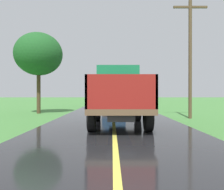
{
  "coord_description": "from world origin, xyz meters",
  "views": [
    {
      "loc": [
        -0.09,
        0.36,
        1.46
      ],
      "look_at": [
        -0.02,
        13.91,
        1.4
      ],
      "focal_mm": 35.91,
      "sensor_mm": 36.0,
      "label": 1
    }
  ],
  "objects": [
    {
      "name": "roadside_tree_mid_right",
      "position": [
        -5.6,
        17.14,
        4.44
      ],
      "size": [
        3.55,
        3.55,
        6.05
      ],
      "color": "#4C3823",
      "rests_on": "ground"
    },
    {
      "name": "banana_truck_near",
      "position": [
        0.21,
        11.17,
        1.48
      ],
      "size": [
        2.38,
        5.82,
        2.8
      ],
      "color": "#2D2D30",
      "rests_on": "road_surface"
    },
    {
      "name": "utility_pole_roadside",
      "position": [
        4.59,
        13.73,
        3.82
      ],
      "size": [
        2.02,
        0.2,
        7.05
      ],
      "color": "brown",
      "rests_on": "ground"
    },
    {
      "name": "banana_truck_far",
      "position": [
        0.14,
        25.79,
        1.47
      ],
      "size": [
        2.38,
        5.81,
        2.8
      ],
      "color": "#2D2D30",
      "rests_on": "road_surface"
    }
  ]
}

